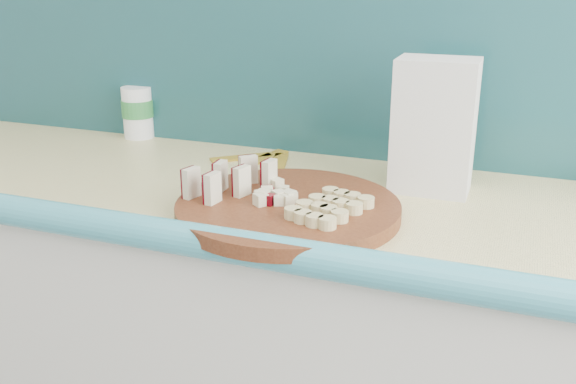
{
  "coord_description": "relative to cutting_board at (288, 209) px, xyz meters",
  "views": [
    {
      "loc": [
        0.54,
        0.32,
        1.35
      ],
      "look_at": [
        0.14,
        1.36,
        0.96
      ],
      "focal_mm": 40.0,
      "sensor_mm": 36.0,
      "label": 1
    }
  ],
  "objects": [
    {
      "name": "kitchen_counter",
      "position": [
        -0.04,
        0.14,
        -0.47
      ],
      "size": [
        2.2,
        0.63,
        0.91
      ],
      "color": "silver",
      "rests_on": "ground"
    },
    {
      "name": "backsplash",
      "position": [
        -0.04,
        0.42,
        0.24
      ],
      "size": [
        2.2,
        0.02,
        0.5
      ],
      "primitive_type": "cube",
      "color": "teal",
      "rests_on": "kitchen_counter"
    },
    {
      "name": "cutting_board",
      "position": [
        0.0,
        0.0,
        0.0
      ],
      "size": [
        0.51,
        0.51,
        0.03
      ],
      "primitive_type": "cylinder",
      "rotation": [
        0.0,
        0.0,
        -0.26
      ],
      "color": "#431D0E",
      "rests_on": "kitchen_counter"
    },
    {
      "name": "apple_wedges",
      "position": [
        -0.12,
        0.01,
        0.04
      ],
      "size": [
        0.15,
        0.17,
        0.06
      ],
      "color": "beige",
      "rests_on": "cutting_board"
    },
    {
      "name": "apple_chunks",
      "position": [
        -0.03,
        0.01,
        0.02
      ],
      "size": [
        0.07,
        0.07,
        0.02
      ],
      "color": "beige",
      "rests_on": "cutting_board"
    },
    {
      "name": "banana_slices",
      "position": [
        0.09,
        -0.02,
        0.02
      ],
      "size": [
        0.14,
        0.17,
        0.02
      ],
      "color": "#CCBA7C",
      "rests_on": "cutting_board"
    },
    {
      "name": "flour_bag",
      "position": [
        0.22,
        0.24,
        0.12
      ],
      "size": [
        0.16,
        0.11,
        0.27
      ],
      "primitive_type": "cube",
      "rotation": [
        0.0,
        0.0,
        0.01
      ],
      "color": "silver",
      "rests_on": "kitchen_counter"
    },
    {
      "name": "canister",
      "position": [
        -0.58,
        0.4,
        0.06
      ],
      "size": [
        0.08,
        0.08,
        0.14
      ],
      "rotation": [
        0.0,
        0.0,
        0.39
      ],
      "color": "white",
      "rests_on": "kitchen_counter"
    },
    {
      "name": "banana_peel",
      "position": [
        -0.18,
        0.31,
        -0.01
      ],
      "size": [
        0.2,
        0.18,
        0.01
      ],
      "rotation": [
        0.0,
        0.0,
        -0.43
      ],
      "color": "gold",
      "rests_on": "kitchen_counter"
    }
  ]
}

